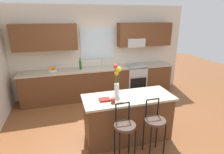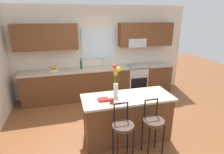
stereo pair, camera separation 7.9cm
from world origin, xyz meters
name	(u,v)px [view 2 (the right image)]	position (x,y,z in m)	size (l,w,h in m)	color
ground_plane	(116,126)	(0.00, 0.00, 0.00)	(14.00, 14.00, 0.00)	brown
back_wall_assembly	(99,47)	(0.02, 1.99, 1.51)	(5.60, 0.50, 2.70)	beige
counter_run	(101,82)	(0.00, 1.70, 0.47)	(4.56, 0.64, 0.92)	brown
sink_faucet	(103,62)	(0.10, 1.84, 1.06)	(0.02, 0.13, 0.23)	#B7BABC
oven_range	(136,79)	(1.12, 1.68, 0.46)	(0.60, 0.64, 0.92)	#B7BABC
kitchen_island	(127,117)	(0.09, -0.45, 0.46)	(1.76, 0.72, 0.92)	brown
bar_stool_near	(123,128)	(-0.18, -1.02, 0.64)	(0.36, 0.36, 1.04)	black
bar_stool_middle	(153,124)	(0.37, -1.02, 0.64)	(0.36, 0.36, 1.04)	black
flower_vase	(116,81)	(-0.12, -0.38, 1.24)	(0.15, 0.14, 0.63)	silver
mug_ceramic	(112,101)	(-0.27, -0.62, 0.97)	(0.08, 0.08, 0.09)	#A52D28
cookbook	(103,99)	(-0.39, -0.48, 0.94)	(0.20, 0.15, 0.03)	maroon
fruit_bowl_oranges	(53,69)	(-1.36, 1.70, 0.98)	(0.24, 0.24, 0.16)	silver
bottle_olive_oil	(81,65)	(-0.57, 1.70, 1.06)	(0.06, 0.06, 0.34)	#1E5923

